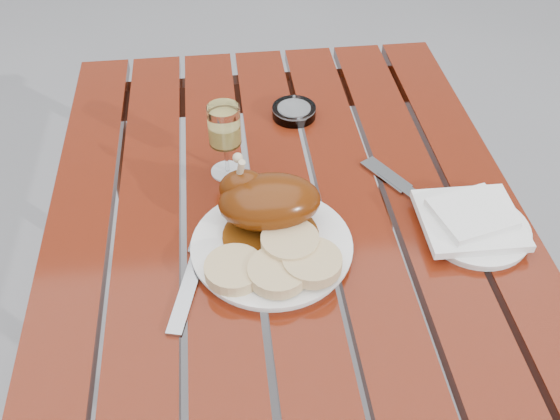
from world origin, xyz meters
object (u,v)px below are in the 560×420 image
object	(u,v)px
wine_glass	(225,141)
ashtray	(294,112)
side_plate	(476,230)
dinner_plate	(272,247)
table	(289,364)

from	to	relation	value
wine_glass	ashtray	xyz separation A→B (m)	(0.14, 0.16, -0.06)
wine_glass	ashtray	size ratio (longest dim) A/B	1.59
side_plate	ashtray	bearing A→B (deg)	124.73
wine_glass	side_plate	distance (m)	0.45
dinner_plate	ashtray	distance (m)	0.37
dinner_plate	wine_glass	bearing A→B (deg)	106.28
table	dinner_plate	xyz separation A→B (m)	(-0.03, -0.03, 0.38)
wine_glass	ashtray	distance (m)	0.22
dinner_plate	side_plate	world-z (taller)	dinner_plate
dinner_plate	wine_glass	distance (m)	0.22
side_plate	table	bearing A→B (deg)	174.73
wine_glass	side_plate	size ratio (longest dim) A/B	0.81
wine_glass	dinner_plate	bearing A→B (deg)	-73.72
table	wine_glass	xyz separation A→B (m)	(-0.09, 0.17, 0.44)
side_plate	wine_glass	bearing A→B (deg)	152.92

